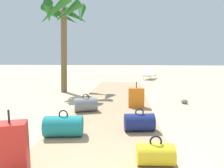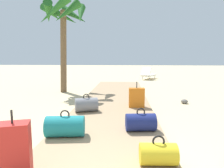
{
  "view_description": "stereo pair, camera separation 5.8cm",
  "coord_description": "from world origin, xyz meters",
  "px_view_note": "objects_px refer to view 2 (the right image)",
  "views": [
    {
      "loc": [
        0.4,
        -1.48,
        1.48
      ],
      "look_at": [
        -0.12,
        5.33,
        0.55
      ],
      "focal_mm": 32.16,
      "sensor_mm": 36.0,
      "label": 1
    },
    {
      "loc": [
        0.34,
        -1.48,
        1.48
      ],
      "look_at": [
        -0.12,
        5.33,
        0.55
      ],
      "focal_mm": 32.16,
      "sensor_mm": 36.0,
      "label": 2
    }
  ],
  "objects_px": {
    "duffel_bag_grey": "(86,105)",
    "lounge_chair": "(148,74)",
    "palm_tree_far_left": "(64,20)",
    "suitcase_red": "(14,150)",
    "duffel_bag_yellow": "(158,154)",
    "suitcase_orange": "(137,98)",
    "duffel_bag_teal": "(65,126)",
    "duffel_bag_navy": "(141,122)"
  },
  "relations": [
    {
      "from": "duffel_bag_teal",
      "to": "suitcase_red",
      "type": "height_order",
      "value": "suitcase_red"
    },
    {
      "from": "duffel_bag_grey",
      "to": "suitcase_orange",
      "type": "xyz_separation_m",
      "value": [
        1.31,
        0.54,
        0.09
      ]
    },
    {
      "from": "duffel_bag_teal",
      "to": "suitcase_red",
      "type": "relative_size",
      "value": 0.88
    },
    {
      "from": "duffel_bag_grey",
      "to": "duffel_bag_navy",
      "type": "distance_m",
      "value": 1.82
    },
    {
      "from": "duffel_bag_grey",
      "to": "duffel_bag_teal",
      "type": "bearing_deg",
      "value": -91.92
    },
    {
      "from": "duffel_bag_navy",
      "to": "duffel_bag_teal",
      "type": "xyz_separation_m",
      "value": [
        -1.35,
        -0.37,
        0.02
      ]
    },
    {
      "from": "duffel_bag_grey",
      "to": "lounge_chair",
      "type": "bearing_deg",
      "value": 73.39
    },
    {
      "from": "duffel_bag_navy",
      "to": "palm_tree_far_left",
      "type": "distance_m",
      "value": 6.11
    },
    {
      "from": "duffel_bag_teal",
      "to": "palm_tree_far_left",
      "type": "relative_size",
      "value": 0.19
    },
    {
      "from": "duffel_bag_navy",
      "to": "lounge_chair",
      "type": "xyz_separation_m",
      "value": [
        1.2,
        9.65,
        0.08
      ]
    },
    {
      "from": "duffel_bag_navy",
      "to": "duffel_bag_yellow",
      "type": "distance_m",
      "value": 1.21
    },
    {
      "from": "duffel_bag_grey",
      "to": "duffel_bag_yellow",
      "type": "distance_m",
      "value": 2.86
    },
    {
      "from": "duffel_bag_grey",
      "to": "duffel_bag_navy",
      "type": "bearing_deg",
      "value": -44.62
    },
    {
      "from": "duffel_bag_yellow",
      "to": "palm_tree_far_left",
      "type": "distance_m",
      "value": 7.14
    },
    {
      "from": "duffel_bag_grey",
      "to": "duffel_bag_navy",
      "type": "xyz_separation_m",
      "value": [
        1.29,
        -1.28,
        -0.01
      ]
    },
    {
      "from": "suitcase_red",
      "to": "lounge_chair",
      "type": "distance_m",
      "value": 11.56
    },
    {
      "from": "suitcase_red",
      "to": "suitcase_orange",
      "type": "bearing_deg",
      "value": 64.73
    },
    {
      "from": "duffel_bag_teal",
      "to": "suitcase_red",
      "type": "xyz_separation_m",
      "value": [
        -0.23,
        -1.21,
        0.14
      ]
    },
    {
      "from": "duffel_bag_grey",
      "to": "palm_tree_far_left",
      "type": "distance_m",
      "value": 4.62
    },
    {
      "from": "duffel_bag_teal",
      "to": "duffel_bag_yellow",
      "type": "height_order",
      "value": "duffel_bag_teal"
    },
    {
      "from": "suitcase_red",
      "to": "duffel_bag_yellow",
      "type": "height_order",
      "value": "suitcase_red"
    },
    {
      "from": "duffel_bag_teal",
      "to": "lounge_chair",
      "type": "xyz_separation_m",
      "value": [
        2.55,
        10.01,
        0.06
      ]
    },
    {
      "from": "duffel_bag_teal",
      "to": "lounge_chair",
      "type": "height_order",
      "value": "lounge_chair"
    },
    {
      "from": "duffel_bag_navy",
      "to": "lounge_chair",
      "type": "relative_size",
      "value": 0.36
    },
    {
      "from": "duffel_bag_navy",
      "to": "duffel_bag_yellow",
      "type": "bearing_deg",
      "value": -83.46
    },
    {
      "from": "duffel_bag_grey",
      "to": "lounge_chair",
      "type": "relative_size",
      "value": 0.4
    },
    {
      "from": "duffel_bag_grey",
      "to": "duffel_bag_teal",
      "type": "xyz_separation_m",
      "value": [
        -0.06,
        -1.64,
        0.01
      ]
    },
    {
      "from": "duffel_bag_yellow",
      "to": "duffel_bag_teal",
      "type": "bearing_deg",
      "value": 150.55
    },
    {
      "from": "suitcase_red",
      "to": "duffel_bag_yellow",
      "type": "distance_m",
      "value": 1.77
    },
    {
      "from": "duffel_bag_navy",
      "to": "duffel_bag_teal",
      "type": "relative_size",
      "value": 0.84
    },
    {
      "from": "lounge_chair",
      "to": "suitcase_orange",
      "type": "bearing_deg",
      "value": -98.61
    },
    {
      "from": "duffel_bag_teal",
      "to": "palm_tree_far_left",
      "type": "height_order",
      "value": "palm_tree_far_left"
    },
    {
      "from": "duffel_bag_grey",
      "to": "duffel_bag_yellow",
      "type": "relative_size",
      "value": 1.34
    },
    {
      "from": "suitcase_red",
      "to": "palm_tree_far_left",
      "type": "relative_size",
      "value": 0.21
    },
    {
      "from": "duffel_bag_grey",
      "to": "duffel_bag_navy",
      "type": "height_order",
      "value": "duffel_bag_grey"
    },
    {
      "from": "lounge_chair",
      "to": "duffel_bag_teal",
      "type": "bearing_deg",
      "value": -104.3
    },
    {
      "from": "duffel_bag_teal",
      "to": "duffel_bag_yellow",
      "type": "distance_m",
      "value": 1.71
    },
    {
      "from": "duffel_bag_yellow",
      "to": "suitcase_orange",
      "type": "bearing_deg",
      "value": 92.25
    },
    {
      "from": "palm_tree_far_left",
      "to": "lounge_chair",
      "type": "bearing_deg",
      "value": 50.94
    },
    {
      "from": "duffel_bag_teal",
      "to": "suitcase_orange",
      "type": "bearing_deg",
      "value": 57.93
    },
    {
      "from": "duffel_bag_navy",
      "to": "palm_tree_far_left",
      "type": "bearing_deg",
      "value": 121.31
    },
    {
      "from": "duffel_bag_yellow",
      "to": "palm_tree_far_left",
      "type": "height_order",
      "value": "palm_tree_far_left"
    }
  ]
}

